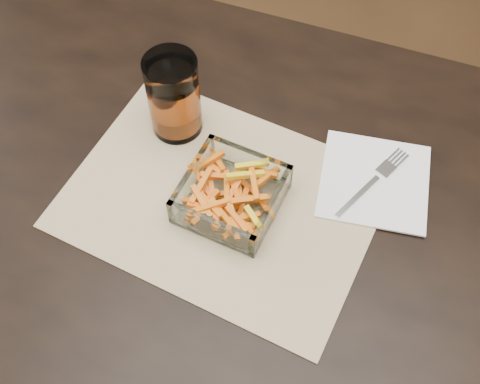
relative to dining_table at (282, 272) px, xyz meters
The scene contains 6 objects.
dining_table is the anchor object (origin of this frame).
placemat 0.15m from the dining_table, 159.73° to the left, with size 0.45×0.33×0.00m, color tan.
glass_bowl 0.15m from the dining_table, 158.01° to the left, with size 0.15×0.15×0.05m.
tumbler 0.32m from the dining_table, 147.33° to the left, with size 0.08×0.08×0.14m.
napkin 0.20m from the dining_table, 58.24° to the left, with size 0.16×0.16×0.00m, color white.
fork 0.20m from the dining_table, 58.14° to the left, with size 0.08×0.16×0.00m.
Camera 1 is at (0.07, -0.39, 1.52)m, focal length 45.00 mm.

